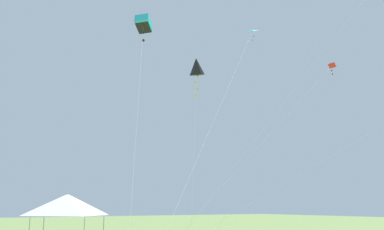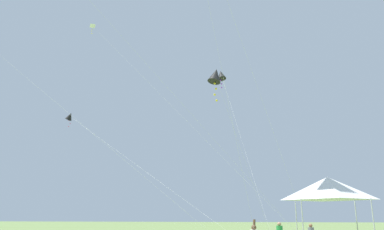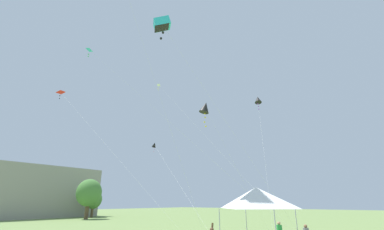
{
  "view_description": "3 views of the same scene",
  "coord_description": "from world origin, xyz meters",
  "views": [
    {
      "loc": [
        14.84,
        -0.19,
        3.34
      ],
      "look_at": [
        -4.89,
        12.32,
        8.25
      ],
      "focal_mm": 40.0,
      "sensor_mm": 36.0,
      "label": 1
    },
    {
      "loc": [
        -25.24,
        9.35,
        2.12
      ],
      "look_at": [
        -4.19,
        13.06,
        7.88
      ],
      "focal_mm": 35.0,
      "sensor_mm": 36.0,
      "label": 2
    },
    {
      "loc": [
        -19.74,
        0.15,
        3.14
      ],
      "look_at": [
        -3.38,
        13.15,
        10.23
      ],
      "focal_mm": 24.0,
      "sensor_mm": 36.0,
      "label": 3
    }
  ],
  "objects": [
    {
      "name": "kite_cyan_delta_3",
      "position": [
        -9.15,
        20.54,
        16.48
      ],
      "size": [
        11.04,
        15.14,
        17.02
      ],
      "color": "silver",
      "rests_on": "ground"
    },
    {
      "name": "kite_red_delta_5",
      "position": [
        -8.06,
        28.22,
        14.73
      ],
      "size": [
        2.58,
        18.76,
        15.22
      ],
      "color": "silver",
      "rests_on": "ground"
    },
    {
      "name": "kite_black_diamond_4",
      "position": [
        -3.45,
        11.71,
        10.56
      ],
      "size": [
        5.1,
        3.9,
        11.13
      ],
      "color": "silver",
      "rests_on": "ground"
    },
    {
      "name": "kite_cyan_box_6",
      "position": [
        -9.19,
        11.25,
        15.07
      ],
      "size": [
        10.78,
        5.95,
        15.61
      ],
      "color": "silver",
      "rests_on": "ground"
    },
    {
      "name": "festival_tent",
      "position": [
        -6.79,
        6.17,
        3.34
      ],
      "size": [
        3.14,
        3.14,
        3.87
      ],
      "color": "#B7B7BC",
      "rests_on": "ground"
    }
  ]
}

